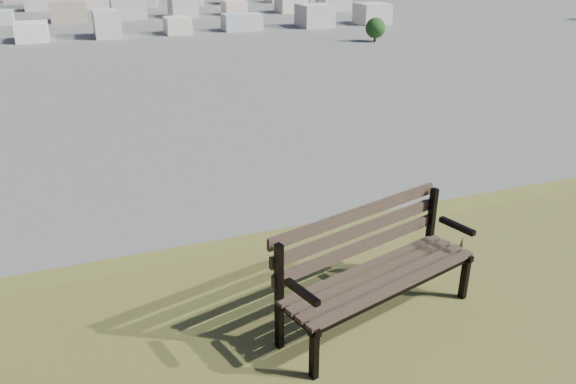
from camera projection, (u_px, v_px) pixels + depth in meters
name	position (u px, v px, depth m)	size (l,w,h in m)	color
park_bench	(373.00, 262.00, 4.32)	(1.76, 0.97, 0.88)	#473629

